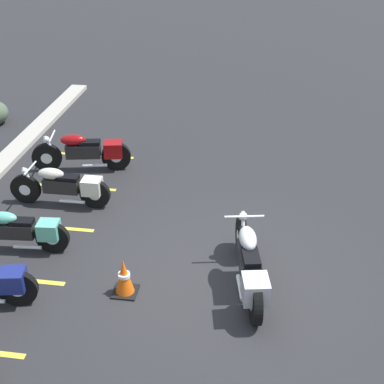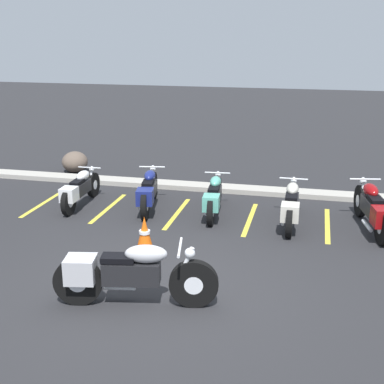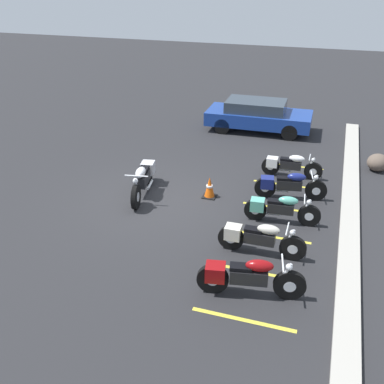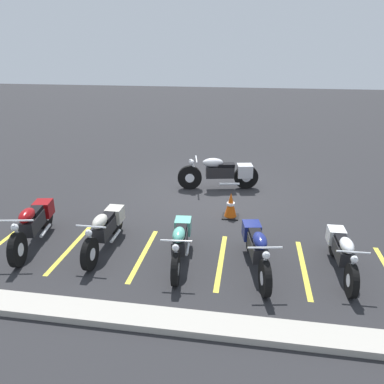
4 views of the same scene
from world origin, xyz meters
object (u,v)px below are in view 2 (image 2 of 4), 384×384
Objects in this scene: motorcycle_silver_featured at (127,273)px; parked_bike_1 at (149,191)px; parked_bike_3 at (291,205)px; parked_bike_2 at (214,197)px; parked_bike_0 at (79,189)px; landscape_rock_1 at (75,162)px; traffic_cone at (145,235)px; parked_bike_4 at (373,209)px.

motorcycle_silver_featured reaches higher than parked_bike_1.
parked_bike_2 is at bearing 80.52° from parked_bike_3.
parked_bike_0 is 2.75× the size of landscape_rock_1.
motorcycle_silver_featured is 4.19m from parked_bike_2.
parked_bike_0 is at bearing 137.10° from traffic_cone.
parked_bike_2 is at bearing 75.66° from parked_bike_4.
parked_bike_3 is at bearing 37.16° from traffic_cone.
parked_bike_0 is 0.94× the size of parked_bike_1.
parked_bike_2 reaches higher than landscape_rock_1.
landscape_rock_1 is at bearing 38.39° from parked_bike_1.
parked_bike_0 is 6.34m from parked_bike_4.
motorcycle_silver_featured is at bearing -148.18° from parked_bike_0.
parked_bike_1 is 3.16m from parked_bike_3.
motorcycle_silver_featured is 4.32m from parked_bike_1.
parked_bike_1 is 1.49m from parked_bike_2.
parked_bike_4 reaches higher than landscape_rock_1.
parked_bike_2 is (1.49, -0.04, -0.02)m from parked_bike_1.
traffic_cone is (-2.52, -1.91, -0.14)m from parked_bike_3.
motorcycle_silver_featured is 4.82m from parked_bike_0.
motorcycle_silver_featured is at bearing 125.89° from parked_bike_4.
parked_bike_3 is at bearing 50.43° from motorcycle_silver_featured.
traffic_cone is (-0.38, 1.99, -0.20)m from motorcycle_silver_featured.
traffic_cone is at bearing 126.71° from parked_bike_3.
parked_bike_4 is at bearing -103.11° from parked_bike_1.
parked_bike_1 and parked_bike_3 have the same top height.
parked_bike_1 is at bearing -85.64° from parked_bike_0.
parked_bike_4 reaches higher than parked_bike_3.
parked_bike_2 is at bearing 68.30° from traffic_cone.
parked_bike_3 is (4.74, -0.15, 0.03)m from parked_bike_0.
parked_bike_2 is 3.26m from parked_bike_4.
parked_bike_1 is (-1.01, 4.20, -0.06)m from motorcycle_silver_featured.
parked_bike_1 reaches higher than parked_bike_0.
parked_bike_0 is 3.03× the size of traffic_cone.
parked_bike_2 reaches higher than traffic_cone.
motorcycle_silver_featured is 7.98m from landscape_rock_1.
parked_bike_0 reaches higher than landscape_rock_1.
parked_bike_2 is 5.28m from landscape_rock_1.
motorcycle_silver_featured is 3.33× the size of landscape_rock_1.
parked_bike_1 is 3.24× the size of traffic_cone.
parked_bike_1 is 4.05m from landscape_rock_1.
parked_bike_0 is 0.97× the size of parked_bike_2.
parked_bike_1 is at bearing 76.36° from parked_bike_4.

